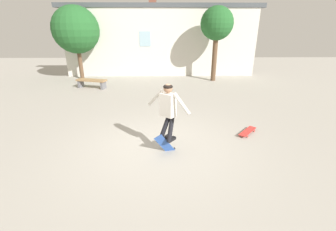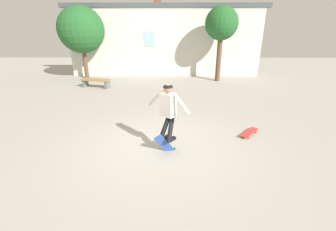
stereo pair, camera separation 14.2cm
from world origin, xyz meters
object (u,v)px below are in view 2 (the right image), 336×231
(tree_left, at_px, (81,30))
(skateboard_flipping, at_px, (166,146))
(park_bench, at_px, (96,81))
(skateboard_resting, at_px, (249,132))
(tree_right, at_px, (221,24))
(skater, at_px, (168,108))

(tree_left, xyz_separation_m, skateboard_flipping, (5.11, -9.04, -2.70))
(tree_left, relative_size, park_bench, 2.56)
(tree_left, xyz_separation_m, skateboard_resting, (7.54, -8.03, -2.79))
(skateboard_resting, bearing_deg, skateboard_flipping, -25.28)
(skateboard_flipping, bearing_deg, skateboard_resting, -7.19)
(tree_right, relative_size, skateboard_flipping, 5.37)
(skateboard_flipping, bearing_deg, tree_right, 40.88)
(skater, height_order, skateboard_flipping, skater)
(tree_left, relative_size, skateboard_flipping, 5.48)
(park_bench, xyz_separation_m, skater, (3.85, -6.65, 0.84))
(tree_right, distance_m, park_bench, 7.52)
(skateboard_flipping, bearing_deg, skater, -6.87)
(tree_right, bearing_deg, skateboard_flipping, -109.23)
(tree_right, bearing_deg, skateboard_resting, -93.96)
(tree_right, height_order, tree_left, tree_left)
(skater, relative_size, skateboard_resting, 1.88)
(skateboard_flipping, xyz_separation_m, skateboard_resting, (2.43, 1.02, -0.09))
(tree_right, bearing_deg, skater, -108.98)
(skater, height_order, skateboard_resting, skater)
(skater, relative_size, skateboard_flipping, 1.85)
(tree_left, height_order, skateboard_flipping, tree_left)
(park_bench, bearing_deg, tree_left, 134.77)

